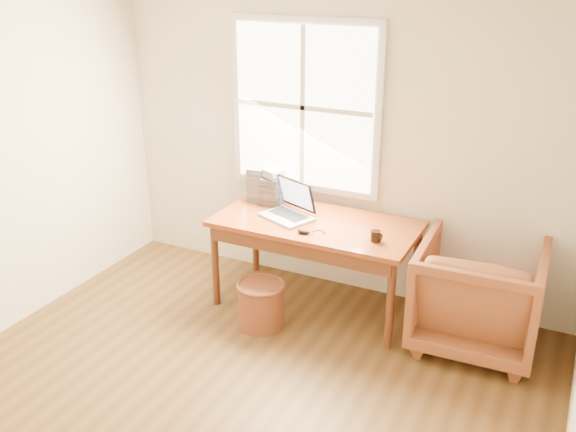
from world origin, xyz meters
name	(u,v)px	position (x,y,z in m)	size (l,w,h in m)	color
room_shell	(193,228)	(-0.02, 0.16, 1.32)	(4.04, 4.54, 2.64)	brown
desk	(316,224)	(0.00, 1.80, 0.73)	(1.60, 0.80, 0.04)	brown
armchair	(478,295)	(1.29, 1.80, 0.41)	(0.87, 0.89, 0.81)	brown
wicker_stool	(261,305)	(-0.25, 1.33, 0.18)	(0.36, 0.36, 0.36)	brown
laptop	(286,201)	(-0.24, 1.75, 0.89)	(0.38, 0.40, 0.29)	silver
mouse	(304,231)	(0.01, 1.54, 0.77)	(0.10, 0.06, 0.03)	black
coffee_mug	(376,236)	(0.54, 1.65, 0.79)	(0.07, 0.07, 0.08)	black
cd_stack_a	(273,187)	(-0.49, 2.01, 0.90)	(0.15, 0.13, 0.30)	silver
cd_stack_b	(271,191)	(-0.49, 1.98, 0.87)	(0.15, 0.13, 0.23)	black
cd_stack_c	(256,185)	(-0.65, 1.99, 0.90)	(0.13, 0.11, 0.29)	#9697A2
cd_stack_d	(290,190)	(-0.39, 2.12, 0.85)	(0.16, 0.14, 0.20)	silver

